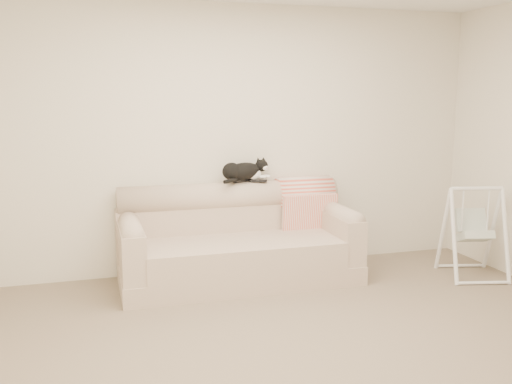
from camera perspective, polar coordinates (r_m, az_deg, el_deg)
ground_plane at (r=4.11m, az=5.30°, el=-15.40°), size 5.00×5.00×0.00m
room_shell at (r=3.72m, az=5.67°, el=6.38°), size 5.04×4.04×2.60m
sofa at (r=5.41m, az=-1.90°, el=-5.16°), size 2.20×0.93×0.90m
remote_a at (r=5.56m, az=-1.47°, el=1.14°), size 0.19×0.12×0.03m
remote_b at (r=5.57m, az=0.24°, el=1.13°), size 0.18×0.10×0.02m
tuxedo_cat at (r=5.53m, az=-1.22°, el=2.10°), size 0.54×0.39×0.23m
throw_blanket at (r=5.77m, az=4.88°, el=-0.43°), size 0.56×0.38×0.58m
baby_swing at (r=5.87m, az=20.93°, el=-3.71°), size 0.65×0.68×0.89m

